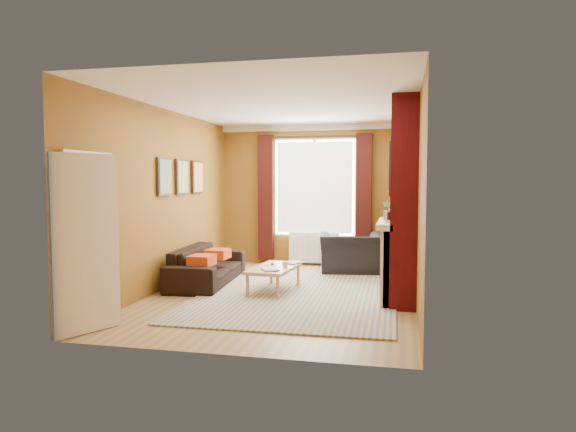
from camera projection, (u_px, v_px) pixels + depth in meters
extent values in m
plane|color=olive|center=(284.00, 294.00, 7.67)|extent=(5.50, 5.50, 0.00)
cube|color=brown|center=(315.00, 195.00, 10.26)|extent=(3.80, 0.02, 2.80)
cube|color=brown|center=(220.00, 211.00, 4.90)|extent=(3.80, 0.02, 2.80)
cube|color=brown|center=(417.00, 201.00, 7.17)|extent=(0.02, 5.50, 2.80)
cube|color=brown|center=(166.00, 199.00, 7.98)|extent=(0.02, 5.50, 2.80)
cube|color=white|center=(284.00, 104.00, 7.48)|extent=(3.80, 5.50, 0.01)
cube|color=#4B0A10|center=(404.00, 201.00, 7.21)|extent=(0.35, 1.40, 2.80)
cube|color=silver|center=(389.00, 261.00, 7.31)|extent=(0.12, 1.30, 1.10)
cube|color=silver|center=(386.00, 224.00, 7.28)|extent=(0.22, 1.40, 0.08)
cube|color=silver|center=(386.00, 270.00, 6.75)|extent=(0.16, 0.14, 1.04)
cube|color=silver|center=(388.00, 257.00, 7.88)|extent=(0.16, 0.14, 1.04)
cube|color=black|center=(391.00, 268.00, 7.31)|extent=(0.06, 0.80, 0.90)
cube|color=black|center=(389.00, 297.00, 7.34)|extent=(0.20, 1.00, 0.06)
cube|color=silver|center=(386.00, 217.00, 6.93)|extent=(0.03, 0.12, 0.16)
cube|color=#321F13|center=(386.00, 216.00, 7.17)|extent=(0.03, 0.10, 0.14)
cylinder|color=#321F13|center=(387.00, 216.00, 7.42)|extent=(0.10, 0.10, 0.12)
cube|color=#321F13|center=(391.00, 169.00, 7.22)|extent=(0.03, 0.60, 0.75)
cube|color=#986433|center=(389.00, 169.00, 7.22)|extent=(0.01, 0.52, 0.66)
cube|color=silver|center=(315.00, 127.00, 10.12)|extent=(3.80, 0.08, 0.12)
cube|color=white|center=(315.00, 188.00, 10.22)|extent=(1.60, 0.04, 1.90)
cube|color=white|center=(314.00, 188.00, 10.18)|extent=(1.50, 0.02, 1.80)
cube|color=silver|center=(314.00, 188.00, 10.20)|extent=(0.06, 0.04, 1.90)
cube|color=#36100C|center=(266.00, 197.00, 10.35)|extent=(0.30, 0.16, 2.50)
cube|color=#36100C|center=(364.00, 198.00, 9.93)|extent=(0.30, 0.16, 2.50)
cylinder|color=#321F13|center=(314.00, 137.00, 10.06)|extent=(2.30, 0.05, 0.05)
cube|color=silver|center=(314.00, 248.00, 10.23)|extent=(1.00, 0.10, 0.60)
cube|color=silver|center=(291.00, 248.00, 10.27)|extent=(0.04, 0.03, 0.56)
cube|color=silver|center=(297.00, 248.00, 10.25)|extent=(0.04, 0.03, 0.56)
cube|color=silver|center=(302.00, 248.00, 10.22)|extent=(0.04, 0.03, 0.56)
cube|color=silver|center=(307.00, 248.00, 10.20)|extent=(0.04, 0.03, 0.56)
cube|color=silver|center=(313.00, 248.00, 10.17)|extent=(0.04, 0.03, 0.56)
cube|color=silver|center=(318.00, 248.00, 10.15)|extent=(0.04, 0.03, 0.56)
cube|color=silver|center=(324.00, 248.00, 10.13)|extent=(0.04, 0.03, 0.56)
cube|color=silver|center=(329.00, 249.00, 10.10)|extent=(0.04, 0.03, 0.56)
cube|color=silver|center=(335.00, 249.00, 10.08)|extent=(0.04, 0.03, 0.56)
cube|color=#321F13|center=(164.00, 177.00, 7.86)|extent=(0.04, 0.44, 0.58)
cube|color=#A0D331|center=(166.00, 177.00, 7.85)|extent=(0.01, 0.38, 0.52)
cube|color=#321F13|center=(182.00, 177.00, 8.49)|extent=(0.04, 0.44, 0.58)
cube|color=green|center=(183.00, 177.00, 8.48)|extent=(0.01, 0.38, 0.52)
cube|color=#321F13|center=(197.00, 177.00, 9.12)|extent=(0.04, 0.44, 0.58)
cube|color=#D65E35|center=(198.00, 177.00, 9.12)|extent=(0.01, 0.38, 0.52)
cube|color=silver|center=(90.00, 240.00, 6.01)|extent=(0.05, 0.94, 2.06)
cube|color=black|center=(91.00, 240.00, 6.01)|extent=(0.02, 0.80, 1.98)
cube|color=silver|center=(86.00, 244.00, 5.62)|extent=(0.37, 0.74, 1.98)
imported|color=#427A36|center=(388.00, 210.00, 7.70)|extent=(0.14, 0.10, 0.27)
cube|color=#BC390F|center=(202.00, 260.00, 7.82)|extent=(0.34, 0.40, 0.16)
cube|color=#BC390F|center=(218.00, 254.00, 8.50)|extent=(0.34, 0.40, 0.16)
cube|color=teal|center=(299.00, 294.00, 7.60)|extent=(2.88, 3.96, 0.02)
imported|color=black|center=(207.00, 265.00, 8.45)|extent=(0.95, 2.11, 0.60)
imported|color=black|center=(350.00, 253.00, 9.41)|extent=(1.23, 1.11, 0.72)
cube|color=tan|center=(274.00, 268.00, 7.80)|extent=(0.67, 1.20, 0.05)
cylinder|color=tan|center=(247.00, 286.00, 7.39)|extent=(0.05, 0.05, 0.34)
cylinder|color=tan|center=(278.00, 288.00, 7.25)|extent=(0.05, 0.05, 0.34)
cylinder|color=tan|center=(271.00, 274.00, 8.37)|extent=(0.05, 0.05, 0.34)
cylinder|color=tan|center=(298.00, 275.00, 8.24)|extent=(0.05, 0.05, 0.34)
cylinder|color=#A77648|center=(330.00, 258.00, 9.82)|extent=(0.40, 0.40, 0.42)
cylinder|color=black|center=(392.00, 272.00, 9.45)|extent=(0.29, 0.29, 0.03)
cylinder|color=black|center=(393.00, 234.00, 9.40)|extent=(0.03, 0.03, 1.38)
cone|color=beige|center=(393.00, 196.00, 9.35)|extent=(0.29, 0.29, 0.17)
imported|color=#999999|center=(263.00, 270.00, 7.45)|extent=(0.34, 0.37, 0.03)
imported|color=#999999|center=(286.00, 262.00, 8.17)|extent=(0.28, 0.34, 0.02)
imported|color=#999999|center=(285.00, 265.00, 7.68)|extent=(0.11, 0.11, 0.09)
cube|color=#252528|center=(273.00, 264.00, 8.02)|extent=(0.08, 0.16, 0.02)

